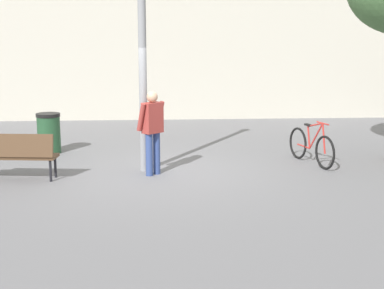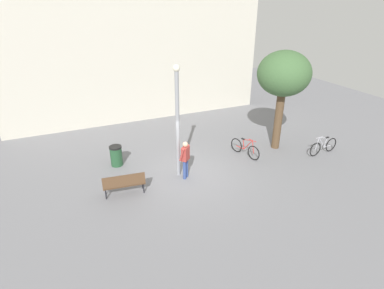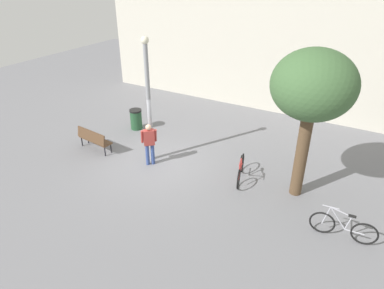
{
  "view_description": "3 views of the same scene",
  "coord_description": "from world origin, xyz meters",
  "views": [
    {
      "loc": [
        -0.16,
        -10.97,
        2.73
      ],
      "look_at": [
        0.57,
        0.05,
        0.57
      ],
      "focal_mm": 52.24,
      "sensor_mm": 36.0,
      "label": 1
    },
    {
      "loc": [
        -4.59,
        -10.78,
        6.99
      ],
      "look_at": [
        0.59,
        1.07,
        0.89
      ],
      "focal_mm": 29.38,
      "sensor_mm": 36.0,
      "label": 2
    },
    {
      "loc": [
        6.79,
        -9.12,
        6.87
      ],
      "look_at": [
        1.26,
        0.51,
        0.95
      ],
      "focal_mm": 31.99,
      "sensor_mm": 36.0,
      "label": 3
    }
  ],
  "objects": [
    {
      "name": "plaza_tree",
      "position": [
        5.11,
        0.79,
        3.7
      ],
      "size": [
        2.47,
        2.47,
        4.83
      ],
      "color": "brown",
      "rests_on": "ground_plane"
    },
    {
      "name": "park_bench",
      "position": [
        -2.87,
        -0.37,
        0.55
      ],
      "size": [
        1.64,
        0.65,
        0.92
      ],
      "color": "#513823",
      "rests_on": "ground_plane"
    },
    {
      "name": "ground_plane",
      "position": [
        0.0,
        0.0,
        0.0
      ],
      "size": [
        36.0,
        36.0,
        0.0
      ],
      "primitive_type": "plane",
      "color": "slate"
    },
    {
      "name": "lamppost",
      "position": [
        -0.41,
        0.23,
        2.61
      ],
      "size": [
        0.28,
        0.28,
        4.73
      ],
      "color": "gray",
      "rests_on": "ground_plane"
    },
    {
      "name": "bicycle_silver",
      "position": [
        6.79,
        -0.72,
        0.38
      ],
      "size": [
        1.81,
        0.21,
        0.97
      ],
      "color": "black",
      "rests_on": "ground_plane"
    },
    {
      "name": "building_facade",
      "position": [
        0.0,
        8.29,
        3.91
      ],
      "size": [
        15.65,
        2.0,
        7.81
      ],
      "primitive_type": "cube",
      "color": "beige",
      "rests_on": "ground_plane"
    },
    {
      "name": "bicycle_red",
      "position": [
        3.18,
        0.62,
        0.38
      ],
      "size": [
        0.54,
        1.76,
        0.97
      ],
      "color": "black",
      "rests_on": "ground_plane"
    },
    {
      "name": "person_by_lamppost",
      "position": [
        -0.23,
        -0.12,
        0.97
      ],
      "size": [
        0.59,
        0.57,
        1.67
      ],
      "color": "#334784",
      "rests_on": "ground_plane"
    },
    {
      "name": "trash_bin",
      "position": [
        -2.67,
        2.16,
        0.48
      ],
      "size": [
        0.56,
        0.56,
        0.95
      ],
      "color": "#234C2D",
      "rests_on": "ground_plane"
    }
  ]
}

